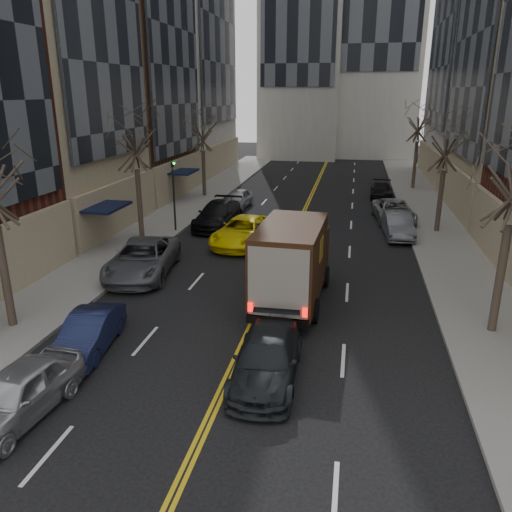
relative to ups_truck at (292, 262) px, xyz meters
The scene contains 19 objects.
sidewalk_left 17.85m from the ups_truck, 125.03° to the left, with size 4.00×66.00×0.15m, color slate.
sidewalk_right 16.60m from the ups_truck, 61.80° to the left, with size 4.00×66.00×0.15m, color slate.
tree_lf_mid 13.43m from the ups_truck, 142.95° to the left, with size 3.20×3.20×8.91m.
tree_lf_far 23.25m from the ups_truck, 115.95° to the left, with size 3.20×3.20×8.12m.
tree_rt_mid 15.32m from the ups_truck, 58.80° to the left, with size 3.20×3.20×8.32m.
tree_rt_far 29.01m from the ups_truck, 74.58° to the left, with size 3.20×3.20×9.11m.
traffic_signal 12.89m from the ups_truck, 132.00° to the left, with size 0.29×0.26×4.70m.
ups_truck is the anchor object (origin of this frame).
observer_sedan 6.15m from the ups_truck, 90.00° to the right, with size 2.05×4.80×1.38m.
taxi 8.72m from the ups_truck, 115.92° to the left, with size 2.61×5.67×1.58m, color yellow.
pedestrian 6.31m from the ups_truck, 86.33° to the left, with size 0.58×0.38×1.60m, color black.
parked_lf_a 11.23m from the ups_truck, 124.29° to the right, with size 1.73×4.30×1.47m, color #B0B3B8.
parked_lf_b 8.38m from the ups_truck, 139.31° to the right, with size 1.37×3.94×1.30m, color #101634.
parked_lf_c 7.80m from the ups_truck, 165.52° to the left, with size 2.74×5.93×1.65m, color #54565C.
parked_lf_d 13.01m from the ups_truck, 119.05° to the left, with size 2.29×5.63×1.63m, color black.
parked_lf_e 18.16m from the ups_truck, 110.34° to the left, with size 1.67×4.16×1.42m, color #B0B4B8.
parked_rt_a 12.28m from the ups_truck, 65.36° to the left, with size 1.54×4.42×1.46m, color #55585E.
parked_rt_b 15.88m from the ups_truck, 71.23° to the left, with size 2.43×5.26×1.46m, color #999CA0.
parked_rt_c 23.49m from the ups_truck, 78.63° to the left, with size 1.78×4.39×1.27m, color black.
Camera 1 is at (3.48, -6.94, 8.50)m, focal length 35.00 mm.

